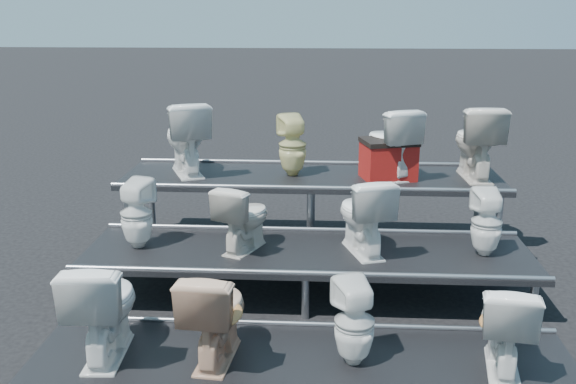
# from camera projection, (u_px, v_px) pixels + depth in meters

# --- Properties ---
(ground) EXTENTS (80.00, 80.00, 0.00)m
(ground) POSITION_uv_depth(u_px,v_px,m) (307.00, 295.00, 6.19)
(ground) COLOR black
(ground) RESTS_ON ground
(tier_front) EXTENTS (4.20, 1.20, 0.06)m
(tier_front) POSITION_uv_depth(u_px,v_px,m) (301.00, 364.00, 4.94)
(tier_front) COLOR black
(tier_front) RESTS_ON ground
(tier_mid) EXTENTS (4.20, 1.20, 0.46)m
(tier_mid) POSITION_uv_depth(u_px,v_px,m) (307.00, 273.00, 6.13)
(tier_mid) COLOR black
(tier_mid) RESTS_ON ground
(tier_back) EXTENTS (4.20, 1.20, 0.86)m
(tier_back) POSITION_uv_depth(u_px,v_px,m) (311.00, 212.00, 7.32)
(tier_back) COLOR black
(tier_back) RESTS_ON ground
(toilet_0) EXTENTS (0.50, 0.83, 0.82)m
(toilet_0) POSITION_uv_depth(u_px,v_px,m) (104.00, 306.00, 4.90)
(toilet_0) COLOR white
(toilet_0) RESTS_ON tier_front
(toilet_1) EXTENTS (0.50, 0.79, 0.76)m
(toilet_1) POSITION_uv_depth(u_px,v_px,m) (215.00, 313.00, 4.86)
(toilet_1) COLOR tan
(toilet_1) RESTS_ON tier_front
(toilet_2) EXTENTS (0.40, 0.40, 0.68)m
(toilet_2) POSITION_uv_depth(u_px,v_px,m) (354.00, 322.00, 4.81)
(toilet_2) COLOR white
(toilet_2) RESTS_ON tier_front
(toilet_3) EXTENTS (0.51, 0.76, 0.72)m
(toilet_3) POSITION_uv_depth(u_px,v_px,m) (505.00, 324.00, 4.74)
(toilet_3) COLOR white
(toilet_3) RESTS_ON tier_front
(toilet_4) EXTENTS (0.38, 0.38, 0.67)m
(toilet_4) POSITION_uv_depth(u_px,v_px,m) (137.00, 214.00, 6.07)
(toilet_4) COLOR white
(toilet_4) RESTS_ON tier_mid
(toilet_5) EXTENTS (0.58, 0.72, 0.64)m
(toilet_5) POSITION_uv_depth(u_px,v_px,m) (244.00, 217.00, 6.01)
(toilet_5) COLOR beige
(toilet_5) RESTS_ON tier_mid
(toilet_6) EXTENTS (0.61, 0.81, 0.74)m
(toilet_6) POSITION_uv_depth(u_px,v_px,m) (363.00, 215.00, 5.93)
(toilet_6) COLOR white
(toilet_6) RESTS_ON tier_mid
(toilet_7) EXTENTS (0.31, 0.32, 0.63)m
(toilet_7) POSITION_uv_depth(u_px,v_px,m) (487.00, 223.00, 5.88)
(toilet_7) COLOR white
(toilet_7) RESTS_ON tier_mid
(toilet_8) EXTENTS (0.74, 0.92, 0.83)m
(toilet_8) POSITION_uv_depth(u_px,v_px,m) (186.00, 138.00, 7.17)
(toilet_8) COLOR white
(toilet_8) RESTS_ON tier_back
(toilet_9) EXTENTS (0.40, 0.40, 0.68)m
(toilet_9) POSITION_uv_depth(u_px,v_px,m) (292.00, 145.00, 7.12)
(toilet_9) COLOR beige
(toilet_9) RESTS_ON tier_back
(toilet_10) EXTENTS (0.69, 0.87, 0.78)m
(toilet_10) POSITION_uv_depth(u_px,v_px,m) (390.00, 142.00, 7.04)
(toilet_10) COLOR white
(toilet_10) RESTS_ON tier_back
(toilet_11) EXTENTS (0.50, 0.82, 0.81)m
(toilet_11) POSITION_uv_depth(u_px,v_px,m) (476.00, 142.00, 6.98)
(toilet_11) COLOR beige
(toilet_11) RESTS_ON tier_back
(red_crate) EXTENTS (0.63, 0.55, 0.39)m
(red_crate) POSITION_uv_depth(u_px,v_px,m) (388.00, 161.00, 7.01)
(red_crate) COLOR maroon
(red_crate) RESTS_ON tier_back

